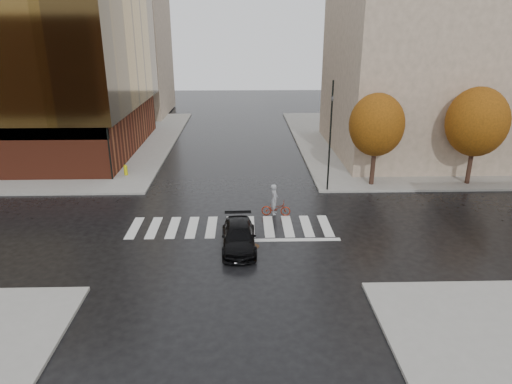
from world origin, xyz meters
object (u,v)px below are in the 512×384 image
Objects in this scene: traffic_light_ne at (331,129)px; sedan at (239,237)px; fire_hydrant at (126,169)px; traffic_light_nw at (106,118)px; cyclist at (275,205)px.

sedan is at bearing 63.87° from traffic_light_ne.
sedan is at bearing -54.19° from fire_hydrant.
sedan is 15.17m from traffic_light_nw.
sedan is 14.93m from fire_hydrant.
traffic_light_nw is (-9.50, 11.10, 4.08)m from sedan.
traffic_light_ne is at bearing -14.00° from fire_hydrant.
traffic_light_ne is 9.27× the size of fire_hydrant.
sedan is 5.33× the size of fire_hydrant.
sedan is 0.58× the size of traffic_light_ne.
cyclist is 6.84m from traffic_light_ne.
traffic_light_nw is at bearing -127.47° from fire_hydrant.
sedan is 0.55× the size of traffic_light_nw.
cyclist reaches higher than sedan.
traffic_light_ne is at bearing -37.39° from cyclist.
traffic_light_ne is (6.11, 8.40, 3.80)m from sedan.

